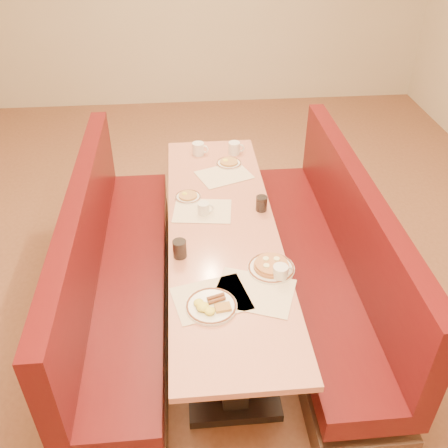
{
  "coord_description": "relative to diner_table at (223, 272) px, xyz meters",
  "views": [
    {
      "loc": [
        -0.23,
        -2.6,
        2.66
      ],
      "look_at": [
        0.0,
        -0.1,
        0.85
      ],
      "focal_mm": 40.0,
      "sensor_mm": 36.0,
      "label": 1
    }
  ],
  "objects": [
    {
      "name": "ground",
      "position": [
        0.0,
        0.0,
        -0.37
      ],
      "size": [
        8.0,
        8.0,
        0.0
      ],
      "primitive_type": "plane",
      "color": "#9E6647",
      "rests_on": "ground"
    },
    {
      "name": "placemat_near_right",
      "position": [
        0.12,
        -0.62,
        0.38
      ],
      "size": [
        0.51,
        0.45,
        0.0
      ],
      "primitive_type": "cube",
      "rotation": [
        0.0,
        0.0,
        -0.36
      ],
      "color": "#F8EEC2",
      "rests_on": "diner_table"
    },
    {
      "name": "coffee_mug_a",
      "position": [
        0.28,
        -0.52,
        0.42
      ],
      "size": [
        0.12,
        0.09,
        0.09
      ],
      "rotation": [
        0.0,
        0.0,
        0.22
      ],
      "color": "white",
      "rests_on": "diner_table"
    },
    {
      "name": "booth_right",
      "position": [
        0.73,
        0.0,
        -0.01
      ],
      "size": [
        0.55,
        2.5,
        1.05
      ],
      "color": "#4C3326",
      "rests_on": "ground"
    },
    {
      "name": "extra_plate_mid",
      "position": [
        0.12,
        0.84,
        0.39
      ],
      "size": [
        0.2,
        0.2,
        0.04
      ],
      "rotation": [
        0.0,
        0.0,
        0.04
      ],
      "color": "white",
      "rests_on": "diner_table"
    },
    {
      "name": "pancake_plate",
      "position": [
        0.24,
        -0.44,
        0.4
      ],
      "size": [
        0.27,
        0.27,
        0.06
      ],
      "rotation": [
        0.0,
        0.0,
        0.24
      ],
      "color": "white",
      "rests_on": "diner_table"
    },
    {
      "name": "placemat_far_left",
      "position": [
        -0.12,
        0.2,
        0.38
      ],
      "size": [
        0.42,
        0.34,
        0.0
      ],
      "primitive_type": "cube",
      "rotation": [
        0.0,
        0.0,
        -0.13
      ],
      "color": "#F8EEC2",
      "rests_on": "diner_table"
    },
    {
      "name": "placemat_far_right",
      "position": [
        0.07,
        0.67,
        0.38
      ],
      "size": [
        0.46,
        0.4,
        0.0
      ],
      "primitive_type": "cube",
      "rotation": [
        0.0,
        0.0,
        0.37
      ],
      "color": "#F8EEC2",
      "rests_on": "diner_table"
    },
    {
      "name": "diner_table",
      "position": [
        0.0,
        0.0,
        0.0
      ],
      "size": [
        0.7,
        2.5,
        0.75
      ],
      "color": "black",
      "rests_on": "ground"
    },
    {
      "name": "eggs_plate",
      "position": [
        -0.13,
        -0.71,
        0.39
      ],
      "size": [
        0.27,
        0.27,
        0.06
      ],
      "rotation": [
        0.0,
        0.0,
        0.14
      ],
      "color": "white",
      "rests_on": "diner_table"
    },
    {
      "name": "coffee_mug_c",
      "position": [
        0.19,
        1.01,
        0.43
      ],
      "size": [
        0.13,
        0.09,
        0.1
      ],
      "rotation": [
        0.0,
        0.0,
        -0.13
      ],
      "color": "white",
      "rests_on": "diner_table"
    },
    {
      "name": "room_envelope",
      "position": [
        0.0,
        0.0,
        1.56
      ],
      "size": [
        6.04,
        8.04,
        2.82
      ],
      "color": "beige",
      "rests_on": "ground"
    },
    {
      "name": "booth_left",
      "position": [
        -0.73,
        0.0,
        -0.01
      ],
      "size": [
        0.55,
        2.5,
        1.05
      ],
      "color": "#4C3326",
      "rests_on": "ground"
    },
    {
      "name": "extra_plate_far",
      "position": [
        -0.21,
        0.38,
        0.39
      ],
      "size": [
        0.18,
        0.18,
        0.04
      ],
      "rotation": [
        0.0,
        0.0,
        -0.23
      ],
      "color": "white",
      "rests_on": "diner_table"
    },
    {
      "name": "coffee_mug_b",
      "position": [
        -0.11,
        0.17,
        0.42
      ],
      "size": [
        0.11,
        0.08,
        0.08
      ],
      "rotation": [
        0.0,
        0.0,
        -0.04
      ],
      "color": "white",
      "rests_on": "diner_table"
    },
    {
      "name": "soda_tumbler_near",
      "position": [
        -0.28,
        -0.26,
        0.43
      ],
      "size": [
        0.08,
        0.08,
        0.11
      ],
      "color": "black",
      "rests_on": "diner_table"
    },
    {
      "name": "placemat_near_left",
      "position": [
        -0.12,
        -0.64,
        0.38
      ],
      "size": [
        0.46,
        0.38,
        0.0
      ],
      "primitive_type": "cube",
      "rotation": [
        0.0,
        0.0,
        0.23
      ],
      "color": "#F8EEC2",
      "rests_on": "diner_table"
    },
    {
      "name": "soda_tumbler_mid",
      "position": [
        0.28,
        0.18,
        0.43
      ],
      "size": [
        0.08,
        0.08,
        0.11
      ],
      "color": "black",
      "rests_on": "diner_table"
    },
    {
      "name": "coffee_mug_d",
      "position": [
        -0.1,
        1.03,
        0.43
      ],
      "size": [
        0.13,
        0.09,
        0.1
      ],
      "rotation": [
        0.0,
        0.0,
        -0.28
      ],
      "color": "white",
      "rests_on": "diner_table"
    }
  ]
}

